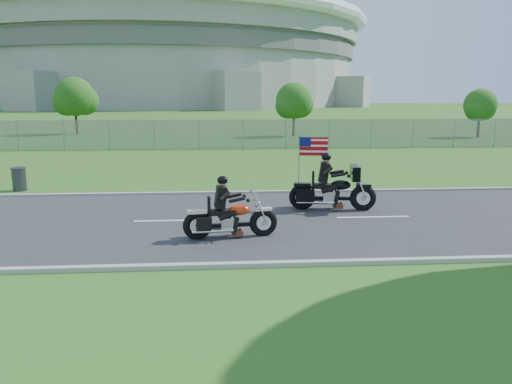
{
  "coord_description": "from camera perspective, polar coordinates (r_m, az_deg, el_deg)",
  "views": [
    {
      "loc": [
        -0.58,
        -14.29,
        3.66
      ],
      "look_at": [
        0.46,
        0.0,
        0.86
      ],
      "focal_mm": 35.0,
      "sensor_mm": 36.0,
      "label": 1
    }
  ],
  "objects": [
    {
      "name": "stadium",
      "position": [
        185.69,
        -10.51,
        14.56
      ],
      "size": [
        140.4,
        140.4,
        29.2
      ],
      "color": "#A3A099",
      "rests_on": "ground"
    },
    {
      "name": "fence",
      "position": [
        34.67,
        -11.56,
        6.44
      ],
      "size": [
        60.0,
        0.03,
        2.0
      ],
      "primitive_type": "cube",
      "color": "gray",
      "rests_on": "ground"
    },
    {
      "name": "motorcycle_follow",
      "position": [
        16.11,
        8.71,
        0.11
      ],
      "size": [
        2.78,
        1.05,
        2.33
      ],
      "rotation": [
        0.0,
        0.0,
        -0.15
      ],
      "color": "black",
      "rests_on": "ground"
    },
    {
      "name": "curb_south",
      "position": [
        10.87,
        -0.89,
        -8.34
      ],
      "size": [
        120.0,
        0.18,
        0.12
      ],
      "primitive_type": "cube",
      "color": "#9E9B93",
      "rests_on": "ground"
    },
    {
      "name": "tree_fence_near",
      "position": [
        44.82,
        4.4,
        10.15
      ],
      "size": [
        3.52,
        3.28,
        4.75
      ],
      "color": "#382316",
      "rests_on": "ground"
    },
    {
      "name": "road",
      "position": [
        14.76,
        -1.79,
        -3.23
      ],
      "size": [
        120.0,
        8.0,
        0.04
      ],
      "primitive_type": "cube",
      "color": "#28282B",
      "rests_on": "ground"
    },
    {
      "name": "tree_fence_mid",
      "position": [
        50.15,
        -19.95,
        10.0
      ],
      "size": [
        3.96,
        3.69,
        5.3
      ],
      "color": "#382316",
      "rests_on": "ground"
    },
    {
      "name": "curb_north",
      "position": [
        18.7,
        -2.32,
        -0.08
      ],
      "size": [
        120.0,
        0.18,
        0.12
      ],
      "primitive_type": "cube",
      "color": "#9E9B93",
      "rests_on": "ground"
    },
    {
      "name": "motorcycle_lead",
      "position": [
        12.86,
        -3.08,
        -3.07
      ],
      "size": [
        2.47,
        0.78,
        1.66
      ],
      "rotation": [
        0.0,
        0.0,
        0.12
      ],
      "color": "black",
      "rests_on": "ground"
    },
    {
      "name": "ground",
      "position": [
        14.76,
        -1.79,
        -3.31
      ],
      "size": [
        420.0,
        420.0,
        0.0
      ],
      "primitive_type": "plane",
      "color": "#274A17",
      "rests_on": "ground"
    },
    {
      "name": "trash_can",
      "position": [
        21.35,
        -25.45,
        1.31
      ],
      "size": [
        0.66,
        0.66,
        0.89
      ],
      "primitive_type": "cylinder",
      "rotation": [
        0.0,
        0.0,
        0.37
      ],
      "color": "#35353A",
      "rests_on": "ground"
    },
    {
      "name": "tree_fence_far",
      "position": [
        48.0,
        24.26,
        8.88
      ],
      "size": [
        3.08,
        2.87,
        4.2
      ],
      "color": "#382316",
      "rests_on": "ground"
    }
  ]
}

